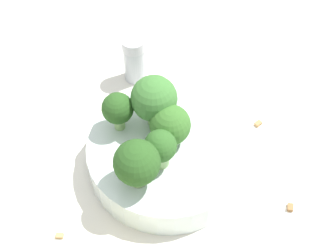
{
  "coord_description": "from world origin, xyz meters",
  "views": [
    {
      "loc": [
        0.1,
        -0.3,
        0.45
      ],
      "look_at": [
        0.0,
        0.0,
        0.07
      ],
      "focal_mm": 50.0,
      "sensor_mm": 36.0,
      "label": 1
    }
  ],
  "objects": [
    {
      "name": "almond_crumb_2",
      "position": [
        0.09,
        0.09,
        0.0
      ],
      "size": [
        0.01,
        0.01,
        0.01
      ],
      "primitive_type": "cube",
      "rotation": [
        0.0,
        0.0,
        1.08
      ],
      "color": "#AD7F4C",
      "rests_on": "ground_plane"
    },
    {
      "name": "broccoli_floret_3",
      "position": [
        -0.03,
        0.03,
        0.08
      ],
      "size": [
        0.05,
        0.05,
        0.07
      ],
      "color": "#8EB770",
      "rests_on": "bowl"
    },
    {
      "name": "broccoli_floret_1",
      "position": [
        -0.06,
        0.01,
        0.07
      ],
      "size": [
        0.04,
        0.04,
        0.05
      ],
      "color": "#8EB770",
      "rests_on": "bowl"
    },
    {
      "name": "almond_crumb_1",
      "position": [
        0.15,
        -0.01,
        0.0
      ],
      "size": [
        0.01,
        0.01,
        0.01
      ],
      "primitive_type": "cube",
      "rotation": [
        0.0,
        0.0,
        4.83
      ],
      "color": "olive",
      "rests_on": "ground_plane"
    },
    {
      "name": "ground_plane",
      "position": [
        0.0,
        0.0,
        0.0
      ],
      "size": [
        3.0,
        3.0,
        0.0
      ],
      "primitive_type": "plane",
      "color": "silver"
    },
    {
      "name": "pepper_shaker",
      "position": [
        -0.09,
        0.12,
        0.03
      ],
      "size": [
        0.03,
        0.03,
        0.07
      ],
      "color": "#B2B7BC",
      "rests_on": "ground_plane"
    },
    {
      "name": "bowl",
      "position": [
        0.0,
        0.0,
        0.02
      ],
      "size": [
        0.18,
        0.18,
        0.04
      ],
      "primitive_type": "cylinder",
      "color": "silver",
      "rests_on": "ground_plane"
    },
    {
      "name": "almond_crumb_4",
      "position": [
        -0.08,
        -0.12,
        0.0
      ],
      "size": [
        0.01,
        0.01,
        0.01
      ],
      "primitive_type": "cube",
      "rotation": [
        0.0,
        0.0,
        3.43
      ],
      "color": "tan",
      "rests_on": "ground_plane"
    },
    {
      "name": "broccoli_floret_2",
      "position": [
        -0.0,
        -0.03,
        0.07
      ],
      "size": [
        0.03,
        0.03,
        0.05
      ],
      "color": "#8EB770",
      "rests_on": "bowl"
    },
    {
      "name": "broccoli_floret_4",
      "position": [
        0.0,
        0.01,
        0.06
      ],
      "size": [
        0.05,
        0.05,
        0.05
      ],
      "color": "#8EB770",
      "rests_on": "bowl"
    },
    {
      "name": "broccoli_floret_0",
      "position": [
        -0.01,
        -0.06,
        0.07
      ],
      "size": [
        0.05,
        0.05,
        0.06
      ],
      "color": "#7A9E5B",
      "rests_on": "bowl"
    }
  ]
}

